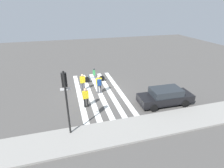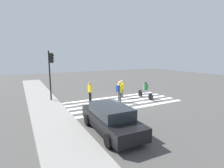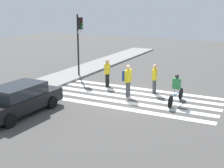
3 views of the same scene
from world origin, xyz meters
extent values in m
plane|color=#4C4947|center=(0.00, 0.00, 0.00)|extent=(60.00, 60.00, 0.00)
cube|color=gray|center=(0.00, 6.25, 0.07)|extent=(36.00, 2.50, 0.14)
cube|color=white|center=(-1.96, 0.00, 0.00)|extent=(0.46, 10.00, 0.01)
cube|color=white|center=(-0.98, 0.00, 0.00)|extent=(0.46, 10.00, 0.01)
cube|color=white|center=(0.00, 0.00, 0.00)|extent=(0.46, 10.00, 0.01)
cube|color=white|center=(0.98, 0.00, 0.00)|extent=(0.46, 10.00, 0.01)
cube|color=white|center=(1.96, 0.00, 0.00)|extent=(0.46, 10.00, 0.01)
cylinder|color=black|center=(3.13, 5.55, 2.24)|extent=(0.12, 0.12, 4.48)
cube|color=black|center=(3.13, 5.34, 3.86)|extent=(0.32, 0.26, 0.84)
cube|color=silver|center=(3.13, 5.34, 3.26)|extent=(0.60, 0.02, 0.16)
sphere|color=#590F0F|center=(3.13, 5.18, 4.09)|extent=(0.15, 0.15, 0.15)
sphere|color=#59470F|center=(3.13, 5.18, 3.86)|extent=(0.15, 0.15, 0.15)
sphere|color=#26D83F|center=(3.13, 5.18, 3.63)|extent=(0.15, 0.15, 0.15)
cylinder|color=black|center=(1.53, 2.41, 0.41)|extent=(0.15, 0.15, 0.83)
cylinder|color=black|center=(1.75, 2.41, 0.41)|extent=(0.15, 0.15, 0.83)
cube|color=yellow|center=(1.64, 2.41, 1.15)|extent=(0.50, 0.26, 0.65)
sphere|color=tan|center=(1.64, 2.41, 1.61)|extent=(0.26, 0.26, 0.26)
cylinder|color=#4C4C51|center=(1.38, -0.84, 0.41)|extent=(0.15, 0.15, 0.83)
cylinder|color=#4C4C51|center=(1.59, -0.84, 0.41)|extent=(0.15, 0.15, 0.83)
cube|color=yellow|center=(1.49, -0.84, 1.15)|extent=(0.50, 0.28, 0.65)
sphere|color=tan|center=(1.49, -0.84, 1.61)|extent=(0.26, 0.26, 0.26)
cylinder|color=#4C4C51|center=(-0.05, 0.25, 0.44)|extent=(0.17, 0.17, 0.89)
cylinder|color=#4C4C51|center=(0.18, 0.25, 0.44)|extent=(0.17, 0.17, 0.89)
cube|color=yellow|center=(0.07, 0.25, 1.24)|extent=(0.52, 0.25, 0.70)
sphere|color=tan|center=(0.07, 0.25, 1.73)|extent=(0.28, 0.28, 0.28)
cube|color=navy|center=(0.07, 0.46, 1.24)|extent=(0.39, 0.19, 0.59)
cylinder|color=black|center=(0.86, -2.62, 0.34)|extent=(0.68, 0.08, 0.68)
cylinder|color=black|center=(-0.81, -2.51, 0.34)|extent=(0.68, 0.08, 0.68)
cube|color=#1E4C8C|center=(0.02, -2.57, 0.53)|extent=(1.42, 0.12, 0.04)
cylinder|color=#1E4C8C|center=(-0.27, -2.55, 0.69)|extent=(0.03, 0.03, 0.32)
cylinder|color=#1E4C8C|center=(0.65, -2.60, 0.73)|extent=(0.03, 0.03, 0.40)
cube|color=#338C4C|center=(0.02, -2.57, 1.12)|extent=(0.26, 0.41, 0.55)
sphere|color=#333338|center=(0.02, -2.57, 1.52)|extent=(0.22, 0.22, 0.22)
cube|color=black|center=(-4.96, 3.78, 0.59)|extent=(4.69, 1.86, 0.66)
cube|color=#23282D|center=(-4.96, 3.78, 1.19)|extent=(2.60, 1.66, 0.56)
cylinder|color=black|center=(-3.50, 4.59, 0.32)|extent=(0.65, 0.22, 0.64)
cylinder|color=black|center=(-3.55, 2.90, 0.32)|extent=(0.65, 0.22, 0.64)
cylinder|color=black|center=(-6.37, 4.67, 0.32)|extent=(0.65, 0.22, 0.64)
cylinder|color=black|center=(-6.42, 2.98, 0.32)|extent=(0.65, 0.22, 0.64)
camera|label=1|loc=(3.00, 15.17, 7.87)|focal=28.00mm
camera|label=2|loc=(-12.80, 7.94, 4.07)|focal=28.00mm
camera|label=3|loc=(-15.74, -6.66, 5.27)|focal=50.00mm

